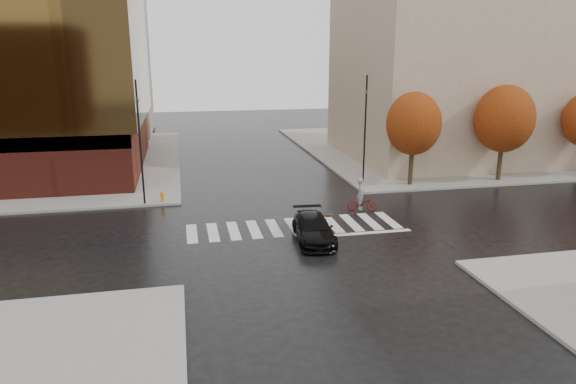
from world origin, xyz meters
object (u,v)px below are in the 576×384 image
(cyclist, at_px, (362,200))
(fire_hydrant, at_px, (162,196))
(sedan, at_px, (314,228))
(traffic_light_ne, at_px, (365,122))
(traffic_light_nw, at_px, (140,134))

(cyclist, distance_m, fire_hydrant, 12.39)
(sedan, distance_m, cyclist, 5.94)
(fire_hydrant, bearing_deg, cyclist, -18.83)
(traffic_light_ne, height_order, fire_hydrant, traffic_light_ne)
(traffic_light_ne, bearing_deg, cyclist, 90.60)
(sedan, distance_m, traffic_light_ne, 13.13)
(cyclist, bearing_deg, sedan, 158.09)
(cyclist, distance_m, traffic_light_nw, 13.88)
(traffic_light_nw, xyz_separation_m, traffic_light_ne, (15.24, 2.61, 0.02))
(cyclist, xyz_separation_m, traffic_light_ne, (2.44, 6.41, 3.80))
(cyclist, xyz_separation_m, traffic_light_nw, (-12.81, 3.80, 3.78))
(sedan, height_order, fire_hydrant, sedan)
(traffic_light_nw, height_order, traffic_light_ne, traffic_light_ne)
(sedan, height_order, traffic_light_ne, traffic_light_ne)
(fire_hydrant, bearing_deg, sedan, -47.41)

